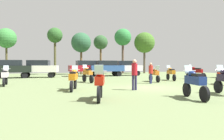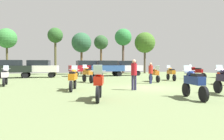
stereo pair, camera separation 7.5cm
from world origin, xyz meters
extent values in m
cube|color=#6A7B4E|center=(0.00, 0.00, 0.01)|extent=(44.00, 52.00, 0.02)
cylinder|color=black|center=(6.38, 0.85, 0.32)|extent=(0.27, 0.62, 0.61)
cube|color=red|center=(6.17, 0.05, 0.81)|extent=(0.70, 1.44, 0.36)
ellipsoid|color=red|center=(6.25, 0.36, 1.09)|extent=(0.43, 0.55, 0.24)
cube|color=silver|center=(6.34, 0.70, 1.27)|extent=(0.39, 0.24, 0.39)
cylinder|color=#B7B7BC|center=(6.32, 0.59, 1.21)|extent=(0.61, 0.19, 0.04)
cylinder|color=black|center=(7.94, 6.55, 0.36)|extent=(0.31, 0.68, 0.68)
cylinder|color=black|center=(8.41, 4.98, 0.36)|extent=(0.31, 0.68, 0.68)
cube|color=maroon|center=(8.17, 5.76, 0.88)|extent=(0.74, 1.44, 0.36)
ellipsoid|color=maroon|center=(8.08, 6.06, 1.16)|extent=(0.44, 0.55, 0.24)
cube|color=black|center=(8.24, 5.53, 1.12)|extent=(0.45, 0.62, 0.12)
cube|color=silver|center=(7.98, 6.40, 1.34)|extent=(0.39, 0.25, 0.39)
cylinder|color=#B7B7BC|center=(8.01, 6.30, 1.28)|extent=(0.60, 0.21, 0.04)
cylinder|color=black|center=(2.54, 3.43, 0.32)|extent=(0.15, 0.61, 0.60)
cylinder|color=black|center=(2.63, 4.90, 0.32)|extent=(0.15, 0.61, 0.60)
cube|color=#BF661B|center=(2.59, 4.17, 0.80)|extent=(0.43, 1.27, 0.36)
ellipsoid|color=#BF661B|center=(2.57, 3.88, 1.08)|extent=(0.35, 0.50, 0.24)
cube|color=black|center=(2.60, 4.38, 1.04)|extent=(0.33, 0.58, 0.12)
cube|color=silver|center=(2.55, 3.57, 1.26)|extent=(0.37, 0.17, 0.39)
cylinder|color=#B7B7BC|center=(2.56, 3.66, 1.20)|extent=(0.62, 0.07, 0.04)
cylinder|color=black|center=(2.31, -3.47, 0.35)|extent=(0.24, 0.68, 0.67)
ellipsoid|color=#211A2F|center=(2.22, -3.93, 1.15)|extent=(0.40, 0.53, 0.24)
cube|color=silver|center=(2.28, -3.62, 1.33)|extent=(0.38, 0.22, 0.39)
cylinder|color=#B7B7BC|center=(2.26, -3.71, 1.27)|extent=(0.62, 0.15, 0.04)
cylinder|color=black|center=(4.99, 5.84, 0.33)|extent=(0.23, 0.63, 0.61)
cylinder|color=black|center=(4.71, 4.34, 0.33)|extent=(0.23, 0.63, 0.61)
cube|color=#BD7119|center=(4.85, 5.09, 0.81)|extent=(0.59, 1.34, 0.36)
ellipsoid|color=#BD7119|center=(4.90, 5.38, 1.09)|extent=(0.40, 0.53, 0.24)
cube|color=black|center=(4.81, 4.87, 1.05)|extent=(0.40, 0.60, 0.12)
cube|color=silver|center=(4.96, 5.70, 1.27)|extent=(0.38, 0.21, 0.39)
cylinder|color=#B7B7BC|center=(4.95, 5.60, 1.21)|extent=(0.62, 0.15, 0.04)
cylinder|color=black|center=(-4.50, -4.54, 0.36)|extent=(0.32, 0.68, 0.68)
cylinder|color=black|center=(-4.06, -3.12, 0.36)|extent=(0.32, 0.68, 0.68)
cube|color=#B11D0D|center=(-4.28, -3.83, 0.88)|extent=(0.72, 1.31, 0.36)
ellipsoid|color=#B11D0D|center=(-4.37, -4.10, 1.16)|extent=(0.45, 0.55, 0.24)
cube|color=black|center=(-4.22, -3.62, 1.12)|extent=(0.45, 0.62, 0.12)
cube|color=silver|center=(-4.46, -4.40, 1.34)|extent=(0.39, 0.25, 0.39)
cylinder|color=#B7B7BC|center=(-4.43, -4.31, 1.28)|extent=(0.60, 0.22, 0.04)
cylinder|color=black|center=(-3.27, 5.89, 0.35)|extent=(0.27, 0.67, 0.66)
cylinder|color=black|center=(-2.94, 4.44, 0.35)|extent=(0.27, 0.67, 0.66)
cube|color=#C5721E|center=(-3.10, 5.17, 0.86)|extent=(0.64, 1.31, 0.36)
ellipsoid|color=#C5721E|center=(-3.17, 5.44, 1.14)|extent=(0.42, 0.54, 0.24)
cube|color=black|center=(-3.05, 4.95, 1.10)|extent=(0.42, 0.61, 0.12)
cube|color=silver|center=(-3.24, 5.75, 1.32)|extent=(0.39, 0.23, 0.39)
cylinder|color=#B7B7BC|center=(-3.22, 5.66, 1.26)|extent=(0.61, 0.18, 0.04)
cylinder|color=black|center=(-9.33, 5.09, 0.33)|extent=(0.15, 0.62, 0.61)
cylinder|color=black|center=(-9.24, 3.47, 0.33)|extent=(0.15, 0.62, 0.61)
cube|color=silver|center=(-9.28, 4.28, 0.81)|extent=(0.43, 1.40, 0.36)
ellipsoid|color=silver|center=(-9.30, 4.59, 1.09)|extent=(0.35, 0.50, 0.24)
cube|color=black|center=(-9.27, 4.04, 1.05)|extent=(0.33, 0.58, 0.12)
cube|color=silver|center=(-9.32, 4.94, 1.27)|extent=(0.37, 0.17, 0.39)
cylinder|color=#B7B7BC|center=(-9.31, 4.83, 1.21)|extent=(0.62, 0.07, 0.04)
cylinder|color=black|center=(-4.73, 0.73, 0.34)|extent=(0.28, 0.64, 0.63)
cylinder|color=black|center=(-5.15, -0.84, 0.34)|extent=(0.28, 0.64, 0.63)
cube|color=orange|center=(-4.94, -0.05, 0.83)|extent=(0.70, 1.43, 0.36)
ellipsoid|color=orange|center=(-4.86, 0.25, 1.11)|extent=(0.43, 0.55, 0.24)
cube|color=black|center=(-5.00, -0.29, 1.07)|extent=(0.43, 0.62, 0.12)
cube|color=silver|center=(-4.77, 0.58, 1.29)|extent=(0.39, 0.24, 0.39)
cylinder|color=#B7B7BC|center=(-4.80, 0.48, 1.23)|extent=(0.61, 0.19, 0.04)
cylinder|color=black|center=(-0.06, -4.02, 0.35)|extent=(0.23, 0.66, 0.65)
cylinder|color=black|center=(-0.34, -5.56, 0.35)|extent=(0.23, 0.66, 0.65)
cube|color=navy|center=(-0.20, -4.79, 0.85)|extent=(0.59, 1.36, 0.36)
ellipsoid|color=navy|center=(-0.15, -4.50, 1.13)|extent=(0.40, 0.53, 0.24)
cube|color=black|center=(-0.24, -5.02, 1.09)|extent=(0.39, 0.60, 0.12)
cube|color=silver|center=(-0.09, -4.17, 1.31)|extent=(0.38, 0.21, 0.39)
cylinder|color=#B7B7BC|center=(-0.11, -4.27, 1.25)|extent=(0.62, 0.14, 0.04)
cylinder|color=black|center=(-8.68, 12.72, 0.34)|extent=(0.65, 0.25, 0.64)
cylinder|color=black|center=(-8.74, 14.16, 0.34)|extent=(0.65, 0.25, 0.64)
cube|color=black|center=(-10.17, 13.38, 1.03)|extent=(4.38, 1.99, 0.75)
cube|color=black|center=(-10.17, 13.38, 1.71)|extent=(2.43, 1.69, 0.61)
cylinder|color=black|center=(2.51, 14.25, 0.34)|extent=(0.65, 0.25, 0.64)
cylinder|color=black|center=(2.59, 15.69, 0.34)|extent=(0.65, 0.25, 0.64)
cylinder|color=black|center=(5.43, 14.10, 0.34)|extent=(0.65, 0.25, 0.64)
cylinder|color=black|center=(5.51, 15.54, 0.34)|extent=(0.65, 0.25, 0.64)
cube|color=silver|center=(4.01, 14.90, 1.03)|extent=(4.39, 2.02, 0.75)
cube|color=black|center=(4.01, 14.90, 1.71)|extent=(2.44, 1.70, 0.61)
cylinder|color=black|center=(-8.82, 13.10, 0.34)|extent=(0.67, 0.34, 0.64)
cylinder|color=black|center=(-8.55, 14.52, 0.34)|extent=(0.67, 0.34, 0.64)
cylinder|color=black|center=(-5.95, 12.55, 0.34)|extent=(0.67, 0.34, 0.64)
cylinder|color=black|center=(-5.68, 13.96, 0.34)|extent=(0.67, 0.34, 0.64)
cube|color=white|center=(-7.25, 13.53, 1.03)|extent=(4.56, 2.59, 0.75)
cube|color=black|center=(-7.25, 13.53, 1.71)|extent=(2.62, 2.01, 0.61)
cylinder|color=black|center=(-2.95, 13.88, 0.34)|extent=(0.65, 0.25, 0.64)
cylinder|color=black|center=(-3.03, 15.32, 0.34)|extent=(0.65, 0.25, 0.64)
cylinder|color=black|center=(-0.03, 14.04, 0.34)|extent=(0.65, 0.25, 0.64)
cylinder|color=black|center=(-0.11, 15.48, 0.34)|extent=(0.65, 0.25, 0.64)
cube|color=maroon|center=(-1.53, 14.68, 1.03)|extent=(4.39, 2.03, 0.75)
cube|color=black|center=(-1.53, 14.68, 1.71)|extent=(2.45, 1.71, 0.61)
cylinder|color=black|center=(-11.37, 13.62, 0.34)|extent=(0.65, 0.25, 0.64)
cylinder|color=black|center=(-11.44, 15.06, 0.34)|extent=(0.65, 0.25, 0.64)
cylinder|color=black|center=(-0.43, 13.37, 0.34)|extent=(0.64, 0.23, 0.64)
cylinder|color=black|center=(-0.42, 14.81, 0.34)|extent=(0.64, 0.23, 0.64)
cylinder|color=black|center=(2.49, 13.34, 0.34)|extent=(0.64, 0.23, 0.64)
cylinder|color=black|center=(2.51, 14.78, 0.34)|extent=(0.64, 0.23, 0.64)
cube|color=#2D508F|center=(1.04, 14.07, 1.03)|extent=(4.32, 1.85, 0.75)
cube|color=black|center=(1.04, 14.07, 1.71)|extent=(2.38, 1.61, 0.61)
cylinder|color=#20244D|center=(1.39, 2.55, 0.42)|extent=(0.14, 0.14, 0.80)
cylinder|color=#20244D|center=(1.51, 2.67, 0.42)|extent=(0.14, 0.14, 0.80)
cylinder|color=#B1261F|center=(1.45, 2.61, 1.14)|extent=(0.48, 0.48, 0.63)
sphere|color=tan|center=(1.45, 2.61, 1.57)|extent=(0.22, 0.22, 0.22)
cylinder|color=#2B264A|center=(-1.56, -0.99, 0.46)|extent=(0.14, 0.14, 0.88)
cylinder|color=#2B264A|center=(-1.39, -0.99, 0.46)|extent=(0.14, 0.14, 0.88)
cylinder|color=#AB1821|center=(-1.47, -0.99, 1.25)|extent=(0.34, 0.34, 0.70)
sphere|color=tan|center=(-1.47, -0.99, 1.72)|extent=(0.24, 0.24, 0.24)
cylinder|color=brown|center=(2.10, 21.39, 2.31)|extent=(0.32, 0.32, 4.58)
sphere|color=#2C502A|center=(2.10, 21.39, 5.12)|extent=(2.31, 2.31, 2.31)
cylinder|color=#4F4236|center=(9.49, 20.54, 2.22)|extent=(0.35, 0.35, 4.40)
sphere|color=#3C6622|center=(9.49, 20.54, 5.20)|extent=(3.46, 3.46, 3.46)
cylinder|color=#4E4B2B|center=(-5.13, 20.22, 2.67)|extent=(0.33, 0.33, 5.30)
sphere|color=#2B5724|center=(-5.13, 20.22, 5.82)|extent=(2.23, 2.23, 2.23)
cylinder|color=brown|center=(5.76, 20.96, 2.71)|extent=(0.37, 0.37, 5.39)
sphere|color=#2C7538|center=(5.76, 20.96, 6.03)|extent=(2.79, 2.79, 2.79)
cylinder|color=#4C4527|center=(-11.75, 20.83, 2.31)|extent=(0.28, 0.28, 4.58)
sphere|color=#367C37|center=(-11.75, 20.83, 5.23)|extent=(2.79, 2.79, 2.79)
cylinder|color=brown|center=(-1.35, 19.68, 2.08)|extent=(0.33, 0.33, 4.13)
sphere|color=#2A5737|center=(-1.35, 19.68, 4.82)|extent=(2.97, 2.97, 2.97)
camera|label=1|loc=(-6.50, -12.83, 1.56)|focal=34.77mm
camera|label=2|loc=(-6.43, -12.85, 1.56)|focal=34.77mm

